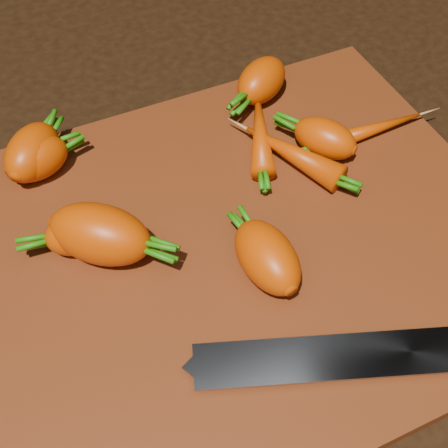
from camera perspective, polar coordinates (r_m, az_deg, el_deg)
name	(u,v)px	position (r m, az deg, el deg)	size (l,w,h in m)	color
ground	(229,257)	(0.55, 0.44, -3.03)	(2.00, 2.00, 0.01)	black
cutting_board	(229,249)	(0.54, 0.44, -2.34)	(0.50, 0.40, 0.01)	#5B260F
carrot_0	(32,152)	(0.61, -17.11, 6.29)	(0.07, 0.04, 0.04)	#BF3A00
carrot_1	(78,234)	(0.53, -13.23, -0.87)	(0.05, 0.04, 0.04)	#BF3A00
carrot_2	(100,234)	(0.52, -11.27, -0.92)	(0.09, 0.05, 0.05)	#BF3A00
carrot_3	(267,257)	(0.50, 3.97, -3.04)	(0.08, 0.04, 0.04)	#BF3A00
carrot_4	(261,81)	(0.66, 3.45, 12.96)	(0.07, 0.04, 0.04)	#BF3A00
carrot_5	(37,159)	(0.60, -16.74, 5.74)	(0.06, 0.04, 0.04)	#BF3A00
carrot_6	(325,138)	(0.61, 9.22, 7.75)	(0.06, 0.04, 0.04)	#BF3A00
carrot_7	(260,132)	(0.62, 3.32, 8.44)	(0.11, 0.02, 0.02)	#BF3A00
carrot_8	(373,129)	(0.64, 13.43, 8.41)	(0.11, 0.02, 0.02)	#BF3A00
carrot_9	(292,153)	(0.59, 6.23, 6.44)	(0.11, 0.03, 0.03)	#BF3A00
knife	(358,356)	(0.48, 12.13, -11.69)	(0.32, 0.14, 0.02)	gray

